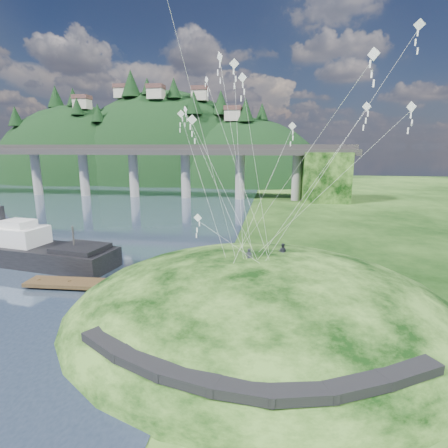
# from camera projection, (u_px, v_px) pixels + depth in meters

# --- Properties ---
(ground) EXTENTS (320.00, 320.00, 0.00)m
(ground) POSITION_uv_depth(u_px,v_px,m) (169.00, 315.00, 30.51)
(ground) COLOR black
(ground) RESTS_ON ground
(grass_hill) EXTENTS (36.00, 32.00, 13.00)m
(grass_hill) POSITION_uv_depth(u_px,v_px,m) (261.00, 326.00, 31.62)
(grass_hill) COLOR black
(grass_hill) RESTS_ON ground
(footpath) EXTENTS (22.29, 5.84, 0.83)m
(footpath) POSITION_uv_depth(u_px,v_px,m) (244.00, 371.00, 19.58)
(footpath) COLOR black
(footpath) RESTS_ON ground
(bridge) EXTENTS (160.00, 11.00, 15.00)m
(bridge) POSITION_uv_depth(u_px,v_px,m) (152.00, 164.00, 99.86)
(bridge) COLOR #2D2B2B
(bridge) RESTS_ON ground
(far_ridge) EXTENTS (153.00, 70.00, 94.50)m
(far_ridge) POSITION_uv_depth(u_px,v_px,m) (157.00, 197.00, 156.34)
(far_ridge) COLOR black
(far_ridge) RESTS_ON ground
(work_barge) EXTENTS (21.00, 8.71, 7.13)m
(work_barge) POSITION_uv_depth(u_px,v_px,m) (36.00, 250.00, 43.54)
(work_barge) COLOR black
(work_barge) RESTS_ON ground
(wooden_dock) EXTENTS (15.83, 3.11, 1.12)m
(wooden_dock) POSITION_uv_depth(u_px,v_px,m) (100.00, 284.00, 36.11)
(wooden_dock) COLOR #3A2A18
(wooden_dock) RESTS_ON ground
(kite_flyers) EXTENTS (3.74, 3.18, 1.77)m
(kite_flyers) POSITION_uv_depth(u_px,v_px,m) (272.00, 245.00, 31.49)
(kite_flyers) COLOR #262632
(kite_flyers) RESTS_ON ground
(kite_swarm) EXTENTS (19.00, 17.03, 19.04)m
(kite_swarm) POSITION_uv_depth(u_px,v_px,m) (261.00, 96.00, 28.45)
(kite_swarm) COLOR white
(kite_swarm) RESTS_ON ground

